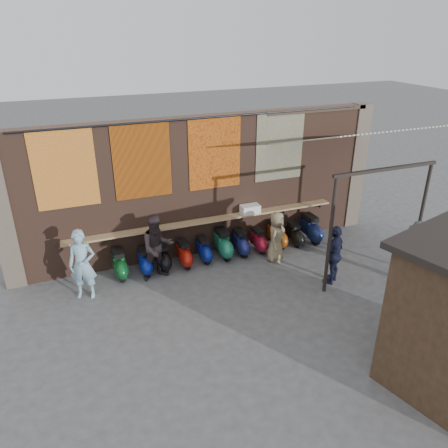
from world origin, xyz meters
name	(u,v)px	position (x,y,z in m)	size (l,w,h in m)	color
ground	(239,296)	(0.00, 0.00, 0.00)	(70.00, 70.00, 0.00)	#474749
brick_wall	(203,187)	(0.00, 2.70, 2.00)	(10.00, 0.40, 4.00)	brown
pier_left	(2,213)	(-5.20, 2.70, 2.00)	(0.50, 0.50, 4.00)	#4C4238
pier_right	(354,166)	(5.20, 2.70, 2.00)	(0.50, 0.50, 4.00)	#4C4238
eating_counter	(207,220)	(0.00, 2.33, 1.10)	(8.00, 0.32, 0.05)	#9E7A51
shelf_box	(250,209)	(1.33, 2.30, 1.25)	(0.55, 0.32, 0.26)	white
tapestry_redgold	(65,169)	(-3.60, 2.48, 3.00)	(1.50, 0.02, 2.00)	maroon
tapestry_sun	(142,161)	(-1.70, 2.48, 3.00)	(1.50, 0.02, 2.00)	#D25B0C
tapestry_orange	(215,153)	(0.30, 2.48, 3.00)	(1.50, 0.02, 2.00)	#B25816
tapestry_multi	(280,146)	(2.30, 2.48, 3.00)	(1.50, 0.02, 2.00)	#22567F
hang_rail	(204,118)	(0.00, 2.47, 3.98)	(0.06, 0.06, 9.50)	black
scooter_stool_0	(120,264)	(-2.62, 2.01, 0.38)	(0.36, 0.80, 0.76)	#0E471F
scooter_stool_1	(145,261)	(-1.95, 1.98, 0.35)	(0.33, 0.73, 0.70)	#0D1D90
scooter_stool_2	(163,257)	(-1.43, 2.02, 0.36)	(0.35, 0.77, 0.73)	black
scooter_stool_3	(184,254)	(-0.83, 1.98, 0.36)	(0.34, 0.75, 0.72)	#A2170C
scooter_stool_4	(204,250)	(-0.23, 2.03, 0.34)	(0.32, 0.72, 0.69)	navy
scooter_stool_5	(223,244)	(0.36, 2.05, 0.41)	(0.39, 0.86, 0.82)	#1B6F53
scooter_stool_6	(240,243)	(0.90, 2.02, 0.36)	(0.34, 0.76, 0.72)	navy
scooter_stool_7	(258,240)	(1.48, 2.00, 0.34)	(0.33, 0.72, 0.69)	maroon
scooter_stool_8	(277,235)	(2.12, 2.04, 0.39)	(0.37, 0.82, 0.78)	#8C3F0C
scooter_stool_9	(294,234)	(2.68, 1.95, 0.34)	(0.33, 0.72, 0.69)	black
scooter_stool_10	(311,229)	(3.27, 1.97, 0.42)	(0.40, 0.88, 0.84)	#121C44
diner_left	(82,265)	(-3.56, 1.40, 0.91)	(0.66, 0.43, 1.81)	#80A8BA
diner_right	(157,247)	(-1.65, 1.61, 0.90)	(0.88, 0.68, 1.81)	#302528
shopper_navy	(334,255)	(2.53, -0.28, 0.81)	(0.95, 0.39, 1.61)	black
shopper_grey	(417,252)	(4.54, -1.04, 0.86)	(1.11, 0.64, 1.71)	#4D4D51
shopper_tan	(276,237)	(1.69, 1.30, 0.74)	(0.73, 0.47, 1.49)	#7D6D4F
stall_sign	(425,265)	(2.48, -3.10, 2.04)	(1.20, 0.04, 0.50)	gold
stall_shelf	(415,308)	(2.48, -3.10, 1.03)	(2.16, 0.10, 0.06)	#473321
awning_canvas	(350,136)	(3.50, 0.90, 3.55)	(3.20, 3.40, 0.03)	beige
awning_ledger	(318,110)	(3.50, 2.49, 3.95)	(3.30, 0.08, 0.12)	#33261C
awning_header	(387,169)	(3.50, -0.60, 3.08)	(3.00, 0.08, 0.08)	black
awning_post_left	(330,237)	(2.10, -0.60, 1.55)	(0.09, 0.09, 3.10)	black
awning_post_right	(420,219)	(4.90, -0.60, 1.55)	(0.09, 0.09, 3.10)	black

